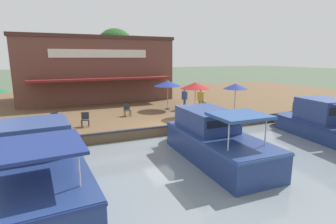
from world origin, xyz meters
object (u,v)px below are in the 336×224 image
(cafe_chair_back_row_seat, at_px, (56,118))
(motorboat_outer_channel, at_px, (328,125))
(patio_umbrella_back_row, at_px, (168,83))
(tree_upstream_bank, at_px, (114,49))
(cafe_chair_far_corner_seat, at_px, (127,109))
(motorboat_fourth_along, at_px, (209,138))
(mooring_post, at_px, (294,107))
(motorboat_far_downstream, at_px, (37,166))
(waterfront_restaurant, at_px, (95,69))
(tree_downstream_bank, at_px, (134,56))
(cafe_chair_facing_river, at_px, (202,102))
(cafe_chair_beside_entrance, at_px, (85,119))
(patio_umbrella_mid_patio_right, at_px, (236,86))
(person_at_quay_edge, at_px, (201,97))
(person_mid_patio, at_px, (185,96))
(patio_umbrella_far_corner, at_px, (195,85))

(cafe_chair_back_row_seat, height_order, motorboat_outer_channel, motorboat_outer_channel)
(patio_umbrella_back_row, distance_m, motorboat_outer_channel, 11.20)
(motorboat_outer_channel, bearing_deg, patio_umbrella_back_row, -146.27)
(tree_upstream_bank, bearing_deg, cafe_chair_far_corner_seat, -9.49)
(motorboat_fourth_along, distance_m, mooring_post, 10.88)
(motorboat_fourth_along, relative_size, motorboat_outer_channel, 0.84)
(patio_umbrella_back_row, height_order, motorboat_far_downstream, patio_umbrella_back_row)
(motorboat_fourth_along, relative_size, motorboat_far_downstream, 0.91)
(waterfront_restaurant, height_order, tree_downstream_bank, tree_downstream_bank)
(waterfront_restaurant, height_order, cafe_chair_facing_river, waterfront_restaurant)
(motorboat_fourth_along, height_order, motorboat_outer_channel, motorboat_fourth_along)
(cafe_chair_beside_entrance, bearing_deg, cafe_chair_facing_river, 104.87)
(waterfront_restaurant, height_order, motorboat_far_downstream, waterfront_restaurant)
(cafe_chair_far_corner_seat, bearing_deg, patio_umbrella_mid_patio_right, 70.34)
(cafe_chair_back_row_seat, distance_m, motorboat_fourth_along, 9.40)
(patio_umbrella_mid_patio_right, bearing_deg, tree_downstream_bank, -170.53)
(patio_umbrella_mid_patio_right, bearing_deg, person_at_quay_edge, -134.54)
(cafe_chair_facing_river, relative_size, mooring_post, 1.11)
(cafe_chair_far_corner_seat, xyz_separation_m, mooring_post, (3.67, 12.04, -0.09))
(cafe_chair_beside_entrance, height_order, cafe_chair_far_corner_seat, same)
(cafe_chair_far_corner_seat, distance_m, tree_upstream_bank, 15.54)
(cafe_chair_far_corner_seat, relative_size, cafe_chair_back_row_seat, 1.00)
(person_at_quay_edge, bearing_deg, cafe_chair_back_row_seat, -88.90)
(waterfront_restaurant, relative_size, motorboat_outer_channel, 1.63)
(motorboat_far_downstream, height_order, tree_downstream_bank, tree_downstream_bank)
(waterfront_restaurant, height_order, motorboat_fourth_along, waterfront_restaurant)
(patio_umbrella_back_row, xyz_separation_m, cafe_chair_facing_river, (0.41, 2.93, -1.59))
(cafe_chair_back_row_seat, distance_m, person_at_quay_edge, 10.20)
(patio_umbrella_back_row, bearing_deg, cafe_chair_back_row_seat, -75.50)
(patio_umbrella_mid_patio_right, distance_m, motorboat_outer_channel, 6.25)
(patio_umbrella_back_row, bearing_deg, cafe_chair_facing_river, 82.02)
(cafe_chair_facing_river, height_order, cafe_chair_back_row_seat, same)
(patio_umbrella_back_row, distance_m, motorboat_far_downstream, 12.97)
(cafe_chair_far_corner_seat, bearing_deg, patio_umbrella_back_row, 107.21)
(mooring_post, xyz_separation_m, tree_downstream_bank, (-17.34, -7.44, 3.87))
(cafe_chair_back_row_seat, relative_size, tree_upstream_bank, 0.11)
(patio_umbrella_back_row, bearing_deg, person_mid_patio, 67.53)
(mooring_post, bearing_deg, tree_upstream_bank, -152.35)
(motorboat_outer_channel, distance_m, tree_upstream_bank, 24.34)
(waterfront_restaurant, distance_m, mooring_post, 18.46)
(person_at_quay_edge, distance_m, motorboat_fourth_along, 7.79)
(cafe_chair_beside_entrance, height_order, tree_downstream_bank, tree_downstream_bank)
(person_at_quay_edge, distance_m, tree_upstream_bank, 16.25)
(cafe_chair_far_corner_seat, distance_m, tree_downstream_bank, 14.91)
(waterfront_restaurant, xyz_separation_m, motorboat_outer_channel, (17.46, 10.49, -2.76))
(patio_umbrella_back_row, relative_size, cafe_chair_far_corner_seat, 2.74)
(patio_umbrella_far_corner, bearing_deg, cafe_chair_facing_river, 141.58)
(patio_umbrella_far_corner, distance_m, tree_upstream_bank, 17.13)
(waterfront_restaurant, height_order, mooring_post, waterfront_restaurant)
(patio_umbrella_back_row, bearing_deg, tree_downstream_bank, 175.56)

